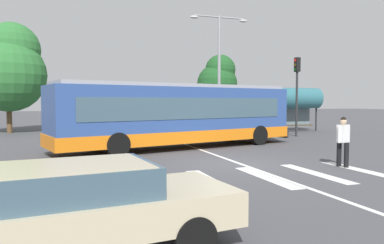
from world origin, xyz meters
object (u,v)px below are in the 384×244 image
(bus_stop_shelter, at_px, (292,99))
(twin_arm_street_lamp, at_px, (219,60))
(parked_car_silver, at_px, (149,123))
(traffic_light_far_corner, at_px, (297,84))
(parked_car_charcoal, at_px, (108,124))
(parked_car_teal, at_px, (186,122))
(pedestrian_crossing_street, at_px, (343,139))
(background_tree_right, at_px, (218,80))
(city_transit_bus, at_px, (180,115))
(foreground_sedan, at_px, (81,204))
(background_tree_left, at_px, (9,68))

(bus_stop_shelter, distance_m, twin_arm_street_lamp, 6.37)
(parked_car_silver, distance_m, traffic_light_far_corner, 10.19)
(parked_car_charcoal, relative_size, bus_stop_shelter, 1.03)
(parked_car_charcoal, distance_m, parked_car_teal, 5.64)
(pedestrian_crossing_street, bearing_deg, parked_car_silver, 103.29)
(traffic_light_far_corner, xyz_separation_m, twin_arm_street_lamp, (-3.82, 3.61, 1.73))
(parked_car_charcoal, height_order, background_tree_right, background_tree_right)
(city_transit_bus, bearing_deg, pedestrian_crossing_street, -61.07)
(pedestrian_crossing_street, relative_size, background_tree_right, 0.27)
(foreground_sedan, relative_size, twin_arm_street_lamp, 0.57)
(pedestrian_crossing_street, xyz_separation_m, bus_stop_shelter, (6.99, 13.30, 1.45))
(parked_car_charcoal, distance_m, background_tree_left, 8.46)
(traffic_light_far_corner, bearing_deg, twin_arm_street_lamp, 136.64)
(parked_car_teal, bearing_deg, pedestrian_crossing_street, -87.76)
(background_tree_right, bearing_deg, parked_car_teal, -133.24)
(parked_car_teal, distance_m, traffic_light_far_corner, 8.23)
(pedestrian_crossing_street, height_order, background_tree_left, background_tree_left)
(parked_car_charcoal, relative_size, twin_arm_street_lamp, 0.56)
(twin_arm_street_lamp, height_order, background_tree_left, twin_arm_street_lamp)
(traffic_light_far_corner, xyz_separation_m, bus_stop_shelter, (1.97, 3.40, -0.93))
(city_transit_bus, xyz_separation_m, background_tree_left, (-8.86, 12.04, 3.04))
(foreground_sedan, distance_m, traffic_light_far_corner, 20.25)
(city_transit_bus, height_order, parked_car_charcoal, city_transit_bus)
(parked_car_teal, bearing_deg, background_tree_right, 46.76)
(city_transit_bus, height_order, twin_arm_street_lamp, twin_arm_street_lamp)
(pedestrian_crossing_street, relative_size, bus_stop_shelter, 0.39)
(background_tree_right, bearing_deg, parked_car_silver, -144.41)
(pedestrian_crossing_street, bearing_deg, traffic_light_far_corner, 63.09)
(parked_car_teal, bearing_deg, traffic_light_far_corner, -43.93)
(city_transit_bus, height_order, bus_stop_shelter, bus_stop_shelter)
(foreground_sedan, bearing_deg, twin_arm_street_lamp, 61.23)
(foreground_sedan, xyz_separation_m, parked_car_silver, (5.28, 19.52, 0.00))
(parked_car_silver, bearing_deg, traffic_light_far_corner, -30.04)
(city_transit_bus, bearing_deg, background_tree_right, 60.04)
(background_tree_right, bearing_deg, traffic_light_far_corner, -84.18)
(parked_car_charcoal, relative_size, parked_car_silver, 1.00)
(background_tree_right, bearing_deg, parked_car_charcoal, -152.43)
(foreground_sedan, distance_m, background_tree_left, 24.13)
(parked_car_charcoal, distance_m, parked_car_silver, 2.72)
(foreground_sedan, xyz_separation_m, parked_car_teal, (8.19, 20.01, 0.00))
(parked_car_silver, height_order, traffic_light_far_corner, traffic_light_far_corner)
(city_transit_bus, height_order, background_tree_right, background_tree_right)
(foreground_sedan, relative_size, background_tree_right, 0.73)
(parked_car_charcoal, xyz_separation_m, parked_car_silver, (2.72, -0.03, 0.00))
(foreground_sedan, height_order, background_tree_left, background_tree_left)
(foreground_sedan, height_order, background_tree_right, background_tree_right)
(pedestrian_crossing_street, bearing_deg, parked_car_charcoal, 112.71)
(twin_arm_street_lamp, bearing_deg, city_transit_bus, -126.38)
(traffic_light_far_corner, bearing_deg, pedestrian_crossing_street, -116.91)
(city_transit_bus, height_order, parked_car_teal, city_transit_bus)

